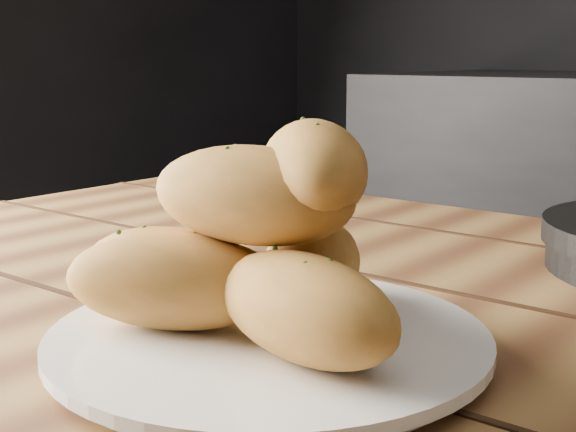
% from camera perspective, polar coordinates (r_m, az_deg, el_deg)
% --- Properties ---
extents(plate, '(0.28, 0.28, 0.02)m').
position_cam_1_polar(plate, '(0.52, -1.39, -9.04)').
color(plate, white).
rests_on(plate, table).
extents(bread_rolls, '(0.26, 0.22, 0.13)m').
position_cam_1_polar(bread_rolls, '(0.51, -2.58, -2.41)').
color(bread_rolls, '#C28036').
rests_on(bread_rolls, plate).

